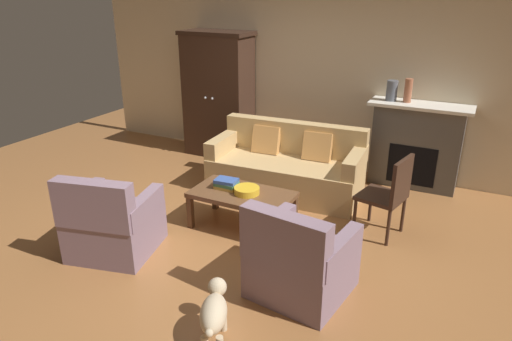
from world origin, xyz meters
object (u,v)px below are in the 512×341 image
armchair_near_left (112,224)px  fruit_bowl (247,190)px  dog (214,311)px  fireplace (416,145)px  book_stack (227,184)px  side_chair_wooden (390,192)px  armchair_near_right (299,262)px  coffee_table (242,197)px  mantel_vase_slate (392,91)px  mantel_vase_terracotta (408,91)px  armoire (218,95)px  couch (287,168)px

armchair_near_left → fruit_bowl: bearing=47.5°
fruit_bowl → dog: bearing=-70.3°
fireplace → book_stack: (-1.68, -2.03, -0.09)m
armchair_near_left → side_chair_wooden: side_chair_wooden is taller
armchair_near_right → book_stack: bearing=144.9°
coffee_table → side_chair_wooden: side_chair_wooden is taller
armchair_near_left → dog: bearing=-20.9°
fireplace → armchair_near_left: (-2.37, -3.09, -0.25)m
fruit_bowl → mantel_vase_slate: mantel_vase_slate is taller
mantel_vase_slate → armchair_near_right: 3.01m
mantel_vase_slate → mantel_vase_terracotta: 0.20m
coffee_table → dog: 1.75m
book_stack → armchair_near_left: (-0.69, -1.06, -0.16)m
fireplace → mantel_vase_terracotta: mantel_vase_terracotta is taller
book_stack → armchair_near_right: (1.21, -0.85, -0.16)m
coffee_table → mantel_vase_slate: (1.09, 2.04, 0.88)m
armchair_near_right → armoire: bearing=131.5°
couch → book_stack: (-0.25, -1.10, 0.16)m
book_stack → couch: bearing=77.1°
armchair_near_left → side_chair_wooden: 2.84m
coffee_table → armchair_near_right: size_ratio=1.25×
fireplace → coffee_table: size_ratio=1.15×
mantel_vase_terracotta → armchair_near_left: (-2.19, -3.07, -0.95)m
fireplace → mantel_vase_terracotta: (-0.18, -0.02, 0.70)m
mantel_vase_slate → armchair_near_right: (-0.09, -2.86, -0.93)m
mantel_vase_terracotta → armchair_near_left: size_ratio=0.32×
fruit_bowl → fireplace: bearing=55.4°
coffee_table → side_chair_wooden: 1.56m
fruit_bowl → side_chair_wooden: (1.40, 0.53, 0.06)m
couch → mantel_vase_terracotta: (1.25, 0.91, 0.95)m
dog → side_chair_wooden: bearing=69.3°
fireplace → couch: 1.72m
couch → coffee_table: couch is taller
mantel_vase_slate → side_chair_wooden: mantel_vase_slate is taller
armoire → mantel_vase_slate: size_ratio=7.30×
fruit_bowl → armoire: bearing=127.9°
couch → fruit_bowl: 1.13m
fireplace → mantel_vase_slate: 0.78m
coffee_table → dog: (0.64, -1.62, -0.12)m
armoire → mantel_vase_slate: bearing=1.3°
armoire → fireplace: bearing=1.5°
mantel_vase_slate → armchair_near_left: size_ratio=0.28×
fruit_bowl → mantel_vase_terracotta: 2.51m
fireplace → armchair_near_right: size_ratio=1.43×
armoire → armchair_near_right: armoire is taller
armoire → mantel_vase_slate: 2.59m
fireplace → armoire: (-2.95, -0.08, 0.38)m
armchair_near_right → side_chair_wooden: (0.45, 1.36, 0.20)m
armoire → dog: (2.12, -3.60, -0.70)m
fireplace → side_chair_wooden: bearing=-90.6°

